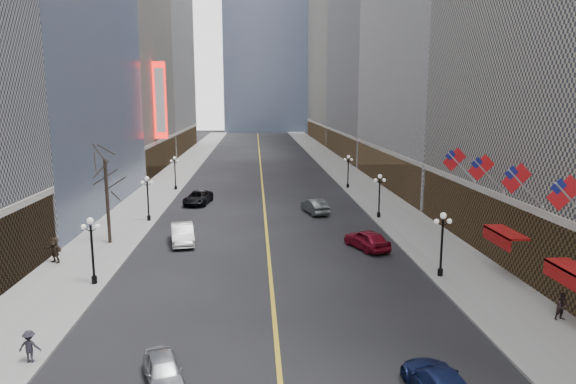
{
  "coord_description": "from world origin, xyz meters",
  "views": [
    {
      "loc": [
        -0.99,
        -3.36,
        12.32
      ],
      "look_at": [
        0.5,
        19.74,
        8.09
      ],
      "focal_mm": 32.0,
      "sensor_mm": 36.0,
      "label": 1
    }
  ],
  "objects": [
    {
      "name": "theatre_marquee",
      "position": [
        -15.88,
        80.0,
        12.0
      ],
      "size": [
        2.0,
        0.55,
        12.0
      ],
      "color": "red",
      "rests_on": "ground"
    },
    {
      "name": "flag_2",
      "position": [
        15.31,
        22.0,
        7.29
      ],
      "size": [
        2.87,
        0.12,
        2.87
      ],
      "color": "#B2B2B7",
      "rests_on": "ground"
    },
    {
      "name": "bldg_east_d",
      "position": [
        29.9,
        149.0,
        31.17
      ],
      "size": [
        26.6,
        46.6,
        62.8
      ],
      "color": "gray",
      "rests_on": "ground"
    },
    {
      "name": "flag_3",
      "position": [
        15.31,
        27.0,
        7.29
      ],
      "size": [
        2.87,
        0.12,
        2.87
      ],
      "color": "#B2B2B7",
      "rests_on": "ground"
    },
    {
      "name": "streetlamp_west_1",
      "position": [
        -11.8,
        30.0,
        2.9
      ],
      "size": [
        1.26,
        0.44,
        4.52
      ],
      "color": "black",
      "rests_on": "sidewalk_west"
    },
    {
      "name": "bldg_west_c",
      "position": [
        -29.88,
        87.0,
        25.19
      ],
      "size": [
        26.6,
        30.6,
        50.8
      ],
      "color": "gray",
      "rests_on": "ground"
    },
    {
      "name": "car_sb_mid",
      "position": [
        8.18,
        37.19,
        0.83
      ],
      "size": [
        3.58,
        5.22,
        1.65
      ],
      "primitive_type": "imported",
      "rotation": [
        0.0,
        0.0,
        3.51
      ],
      "color": "maroon",
      "rests_on": "ground"
    },
    {
      "name": "streetlamp_east_3",
      "position": [
        11.8,
        66.0,
        2.9
      ],
      "size": [
        1.26,
        0.44,
        4.52
      ],
      "color": "black",
      "rests_on": "sidewalk_east"
    },
    {
      "name": "sidewalk_east",
      "position": [
        14.0,
        70.0,
        0.07
      ],
      "size": [
        6.0,
        230.0,
        0.15
      ],
      "primitive_type": "cube",
      "color": "gray",
      "rests_on": "ground"
    },
    {
      "name": "ped_west_far",
      "position": [
        -16.1,
        34.75,
        1.11
      ],
      "size": [
        1.8,
        1.36,
        1.93
      ],
      "primitive_type": "imported",
      "rotation": [
        0.0,
        0.0,
        -0.54
      ],
      "color": "#33251C",
      "rests_on": "sidewalk_west"
    },
    {
      "name": "streetlamp_east_1",
      "position": [
        11.8,
        30.0,
        2.9
      ],
      "size": [
        1.26,
        0.44,
        4.52
      ],
      "color": "black",
      "rests_on": "sidewalk_east"
    },
    {
      "name": "streetlamp_east_2",
      "position": [
        11.8,
        48.0,
        2.9
      ],
      "size": [
        1.26,
        0.44,
        4.52
      ],
      "color": "black",
      "rests_on": "sidewalk_east"
    },
    {
      "name": "flag_5",
      "position": [
        15.31,
        37.0,
        7.29
      ],
      "size": [
        2.87,
        0.12,
        2.87
      ],
      "color": "#B2B2B7",
      "rests_on": "ground"
    },
    {
      "name": "bldg_east_c",
      "position": [
        29.88,
        106.0,
        24.18
      ],
      "size": [
        26.6,
        40.6,
        48.8
      ],
      "color": "gray",
      "rests_on": "ground"
    },
    {
      "name": "car_nb_mid",
      "position": [
        -7.32,
        39.86,
        0.86
      ],
      "size": [
        2.72,
        5.45,
        1.71
      ],
      "primitive_type": "imported",
      "rotation": [
        0.0,
        0.0,
        0.18
      ],
      "color": "#B9B9BC",
      "rests_on": "ground"
    },
    {
      "name": "awning_c",
      "position": [
        16.11,
        30.0,
        3.08
      ],
      "size": [
        1.4,
        4.0,
        0.93
      ],
      "color": "maroon",
      "rests_on": "ground"
    },
    {
      "name": "awning_b",
      "position": [
        16.11,
        22.0,
        3.08
      ],
      "size": [
        1.4,
        4.0,
        0.93
      ],
      "color": "maroon",
      "rests_on": "ground"
    },
    {
      "name": "streetlamp_west_2",
      "position": [
        -11.8,
        48.0,
        2.9
      ],
      "size": [
        1.26,
        0.44,
        4.52
      ],
      "color": "black",
      "rests_on": "sidewalk_west"
    },
    {
      "name": "car_nb_far",
      "position": [
        -7.78,
        56.61,
        0.78
      ],
      "size": [
        3.42,
        5.96,
        1.57
      ],
      "primitive_type": "imported",
      "rotation": [
        0.0,
        0.0,
        -0.15
      ],
      "color": "black",
      "rests_on": "ground"
    },
    {
      "name": "ped_east_walk",
      "position": [
        15.98,
        22.47,
        0.93
      ],
      "size": [
        0.82,
        0.53,
        1.57
      ],
      "primitive_type": "imported",
      "rotation": [
        0.0,
        0.0,
        0.15
      ],
      "color": "black",
      "rests_on": "sidewalk_east"
    },
    {
      "name": "ped_west_walk",
      "position": [
        -11.6,
        19.59,
        0.93
      ],
      "size": [
        1.02,
        0.44,
        1.57
      ],
      "primitive_type": "imported",
      "rotation": [
        0.0,
        0.0,
        3.12
      ],
      "color": "#23222A",
      "rests_on": "sidewalk_west"
    },
    {
      "name": "flag_4",
      "position": [
        15.31,
        32.0,
        7.29
      ],
      "size": [
        2.87,
        0.12,
        2.87
      ],
      "color": "#B2B2B7",
      "rests_on": "ground"
    },
    {
      "name": "sidewalk_west",
      "position": [
        -14.0,
        70.0,
        0.07
      ],
      "size": [
        6.0,
        230.0,
        0.15
      ],
      "primitive_type": "cube",
      "color": "gray",
      "rests_on": "ground"
    },
    {
      "name": "lane_line",
      "position": [
        0.0,
        80.0,
        0.01
      ],
      "size": [
        0.25,
        200.0,
        0.02
      ],
      "primitive_type": "cube",
      "color": "gold",
      "rests_on": "ground"
    },
    {
      "name": "tree_west_far",
      "position": [
        -13.5,
        40.0,
        6.24
      ],
      "size": [
        3.6,
        3.6,
        7.92
      ],
      "color": "#2D231C",
      "rests_on": "sidewalk_west"
    },
    {
      "name": "car_sb_far",
      "position": [
        5.43,
        50.8,
        0.8
      ],
      "size": [
        2.78,
        5.12,
        1.6
      ],
      "primitive_type": "imported",
      "rotation": [
        0.0,
        0.0,
        3.38
      ],
      "color": "#424748",
      "rests_on": "ground"
    },
    {
      "name": "car_nb_near",
      "position": [
        -5.07,
        17.47,
        0.66
      ],
      "size": [
        2.65,
        4.14,
        1.31
      ],
      "primitive_type": "imported",
      "rotation": [
        0.0,
        0.0,
        0.31
      ],
      "color": "#A8ACB0",
      "rests_on": "ground"
    },
    {
      "name": "streetlamp_west_3",
      "position": [
        -11.8,
        66.0,
        2.9
      ],
      "size": [
        1.26,
        0.44,
        4.52
      ],
      "color": "black",
      "rests_on": "sidewalk_west"
    }
  ]
}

